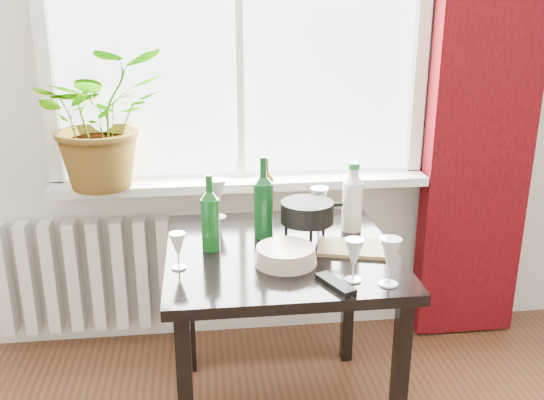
{
  "coord_description": "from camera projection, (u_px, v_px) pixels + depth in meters",
  "views": [
    {
      "loc": [
        -0.19,
        -0.53,
        1.64
      ],
      "look_at": [
        0.07,
        1.55,
        0.94
      ],
      "focal_mm": 40.0,
      "sensor_mm": 36.0,
      "label": 1
    }
  ],
  "objects": [
    {
      "name": "window",
      "position": [
        238.0,
        6.0,
        2.62
      ],
      "size": [
        1.72,
        0.08,
        1.62
      ],
      "color": "white",
      "rests_on": "ground"
    },
    {
      "name": "windowsill",
      "position": [
        242.0,
        182.0,
        2.8
      ],
      "size": [
        1.72,
        0.2,
        0.04
      ],
      "color": "silver",
      "rests_on": "ground"
    },
    {
      "name": "curtain",
      "position": [
        487.0,
        77.0,
        2.75
      ],
      "size": [
        0.5,
        0.12,
        2.56
      ],
      "color": "#3A0508",
      "rests_on": "ground"
    },
    {
      "name": "radiator",
      "position": [
        86.0,
        275.0,
        2.88
      ],
      "size": [
        0.8,
        0.1,
        0.55
      ],
      "color": "silver",
      "rests_on": "ground"
    },
    {
      "name": "table",
      "position": [
        281.0,
        272.0,
        2.3
      ],
      "size": [
        0.85,
        0.85,
        0.74
      ],
      "color": "black",
      "rests_on": "ground"
    },
    {
      "name": "potted_plant",
      "position": [
        102.0,
        119.0,
        2.58
      ],
      "size": [
        0.68,
        0.63,
        0.6
      ],
      "primitive_type": "imported",
      "rotation": [
        0.0,
        0.0,
        0.36
      ],
      "color": "#24701E",
      "rests_on": "windowsill"
    },
    {
      "name": "wine_bottle_left",
      "position": [
        210.0,
        213.0,
        2.23
      ],
      "size": [
        0.07,
        0.07,
        0.29
      ],
      "primitive_type": null,
      "rotation": [
        0.0,
        0.0,
        -0.1
      ],
      "color": "#0E4915",
      "rests_on": "table"
    },
    {
      "name": "wine_bottle_right",
      "position": [
        263.0,
        197.0,
        2.34
      ],
      "size": [
        0.1,
        0.1,
        0.33
      ],
      "primitive_type": null,
      "rotation": [
        0.0,
        0.0,
        -0.34
      ],
      "color": "#0B3B16",
      "rests_on": "table"
    },
    {
      "name": "bottle_amber",
      "position": [
        265.0,
        189.0,
        2.5
      ],
      "size": [
        0.09,
        0.09,
        0.29
      ],
      "primitive_type": null,
      "rotation": [
        0.0,
        0.0,
        -0.37
      ],
      "color": "brown",
      "rests_on": "table"
    },
    {
      "name": "cleaning_bottle",
      "position": [
        352.0,
        197.0,
        2.42
      ],
      "size": [
        0.1,
        0.1,
        0.28
      ],
      "primitive_type": null,
      "rotation": [
        0.0,
        0.0,
        -0.3
      ],
      "color": "silver",
      "rests_on": "table"
    },
    {
      "name": "wineglass_front_right",
      "position": [
        354.0,
        260.0,
        2.0
      ],
      "size": [
        0.07,
        0.07,
        0.15
      ],
      "primitive_type": null,
      "rotation": [
        0.0,
        0.0,
        0.09
      ],
      "color": "silver",
      "rests_on": "table"
    },
    {
      "name": "wineglass_far_right",
      "position": [
        390.0,
        261.0,
        1.97
      ],
      "size": [
        0.09,
        0.09,
        0.17
      ],
      "primitive_type": null,
      "rotation": [
        0.0,
        0.0,
        0.2
      ],
      "color": "silver",
      "rests_on": "table"
    },
    {
      "name": "wineglass_back_center",
      "position": [
        319.0,
        207.0,
        2.46
      ],
      "size": [
        0.09,
        0.09,
        0.18
      ],
      "primitive_type": null,
      "rotation": [
        0.0,
        0.0,
        0.22
      ],
      "color": "silver",
      "rests_on": "table"
    },
    {
      "name": "wineglass_back_left",
      "position": [
        218.0,
        198.0,
        2.57
      ],
      "size": [
        0.09,
        0.09,
        0.17
      ],
      "primitive_type": null,
      "rotation": [
        0.0,
        0.0,
        -0.19
      ],
      "color": "#B2B6C0",
      "rests_on": "table"
    },
    {
      "name": "wineglass_front_left",
      "position": [
        178.0,
        251.0,
        2.09
      ],
      "size": [
        0.07,
        0.07,
        0.13
      ],
      "primitive_type": null,
      "rotation": [
        0.0,
        0.0,
        -0.21
      ],
      "color": "silver",
      "rests_on": "table"
    },
    {
      "name": "plate_stack",
      "position": [
        285.0,
        255.0,
        2.14
      ],
      "size": [
        0.25,
        0.25,
        0.06
      ],
      "primitive_type": "cylinder",
      "rotation": [
        0.0,
        0.0,
        0.13
      ],
      "color": "beige",
      "rests_on": "table"
    },
    {
      "name": "fondue_pot",
      "position": [
        307.0,
        221.0,
        2.33
      ],
      "size": [
        0.26,
        0.23,
        0.16
      ],
      "primitive_type": null,
      "rotation": [
        0.0,
        0.0,
        0.13
      ],
      "color": "black",
      "rests_on": "table"
    },
    {
      "name": "tv_remote",
      "position": [
        335.0,
        284.0,
        1.98
      ],
      "size": [
        0.11,
        0.17,
        0.02
      ],
      "primitive_type": "cube",
      "rotation": [
        0.0,
        0.0,
        0.42
      ],
      "color": "black",
      "rests_on": "table"
    },
    {
      "name": "cutting_board",
      "position": [
        354.0,
        248.0,
        2.27
      ],
      "size": [
        0.3,
        0.24,
        0.01
      ],
      "primitive_type": "cube",
      "rotation": [
        0.0,
        0.0,
        -0.27
      ],
      "color": "olive",
      "rests_on": "table"
    }
  ]
}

